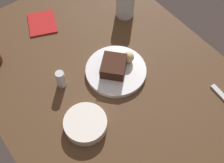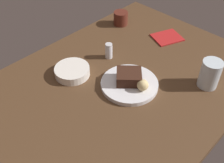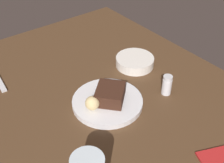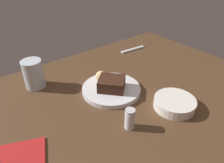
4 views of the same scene
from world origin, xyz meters
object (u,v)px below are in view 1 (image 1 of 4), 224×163
(folded_napkin, at_px, (42,23))
(bread_roll, at_px, (128,57))
(water_glass, at_px, (125,4))
(dessert_plate, at_px, (116,71))
(chocolate_cake_slice, at_px, (114,66))
(salt_shaker, at_px, (61,79))
(side_bowl, at_px, (85,124))

(folded_napkin, bearing_deg, bread_roll, 22.16)
(water_glass, height_order, folded_napkin, water_glass)
(water_glass, bearing_deg, dessert_plate, -44.82)
(chocolate_cake_slice, relative_size, salt_shaker, 1.37)
(chocolate_cake_slice, height_order, side_bowl, chocolate_cake_slice)
(dessert_plate, height_order, water_glass, water_glass)
(folded_napkin, bearing_deg, water_glass, 61.79)
(folded_napkin, bearing_deg, dessert_plate, 13.76)
(bread_roll, relative_size, water_glass, 0.39)
(bread_roll, xyz_separation_m, salt_shaker, (-0.07, -0.25, -0.01))
(chocolate_cake_slice, bearing_deg, bread_roll, 90.38)
(side_bowl, height_order, folded_napkin, side_bowl)
(water_glass, distance_m, folded_napkin, 0.36)
(side_bowl, distance_m, folded_napkin, 0.51)
(salt_shaker, height_order, water_glass, water_glass)
(salt_shaker, distance_m, folded_napkin, 0.33)
(dessert_plate, height_order, chocolate_cake_slice, chocolate_cake_slice)
(water_glass, distance_m, side_bowl, 0.55)
(dessert_plate, bearing_deg, side_bowl, -62.20)
(salt_shaker, xyz_separation_m, side_bowl, (0.19, -0.03, -0.02))
(bread_roll, relative_size, side_bowl, 0.31)
(dessert_plate, xyz_separation_m, side_bowl, (0.11, -0.22, 0.01))
(salt_shaker, relative_size, side_bowl, 0.49)
(water_glass, relative_size, folded_napkin, 0.86)
(chocolate_cake_slice, bearing_deg, dessert_plate, 62.86)
(bread_roll, xyz_separation_m, water_glass, (-0.21, 0.16, 0.02))
(water_glass, xyz_separation_m, side_bowl, (0.33, -0.43, -0.04))
(salt_shaker, bearing_deg, water_glass, 109.29)
(folded_napkin, bearing_deg, salt_shaker, -17.10)
(salt_shaker, bearing_deg, side_bowl, -7.51)
(water_glass, bearing_deg, side_bowl, -52.47)
(chocolate_cake_slice, relative_size, side_bowl, 0.67)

